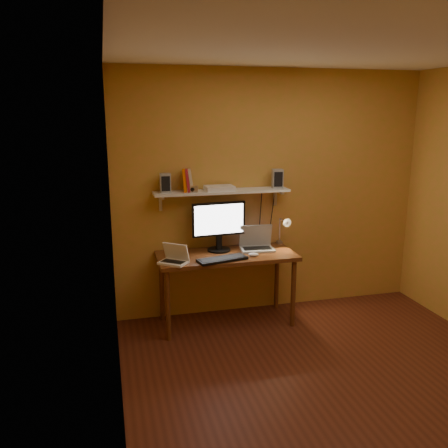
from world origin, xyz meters
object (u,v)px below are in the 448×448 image
object	(u,v)px
monitor	(219,224)
keyboard	(222,259)
mouse	(254,255)
desk_lamp	(284,227)
wall_shelf	(222,192)
desk	(227,262)
laptop	(256,243)
router	(219,188)
netbook	(174,258)
shelf_camera	(193,189)
speaker_right	(277,179)
speaker_left	(165,183)

from	to	relation	value
monitor	keyboard	world-z (taller)	monitor
mouse	desk_lamp	distance (m)	0.53
monitor	desk_lamp	xyz separation A→B (m)	(0.71, -0.01, -0.08)
wall_shelf	keyboard	distance (m)	0.72
keyboard	desk_lamp	distance (m)	0.84
desk	wall_shelf	distance (m)	0.72
laptop	desk_lamp	bearing A→B (deg)	10.14
router	laptop	bearing A→B (deg)	-12.14
keyboard	mouse	world-z (taller)	mouse
router	monitor	bearing A→B (deg)	-109.49
monitor	netbook	distance (m)	0.63
keyboard	shelf_camera	xyz separation A→B (m)	(-0.22, 0.32, 0.64)
keyboard	router	xyz separation A→B (m)	(0.06, 0.38, 0.64)
desk_lamp	speaker_right	distance (m)	0.52
desk	mouse	world-z (taller)	mouse
wall_shelf	desk_lamp	distance (m)	0.77
speaker_left	speaker_right	distance (m)	1.18
speaker_left	speaker_right	xyz separation A→B (m)	(1.18, -0.00, 0.00)
laptop	speaker_right	world-z (taller)	speaker_right
laptop	mouse	xyz separation A→B (m)	(-0.11, -0.24, -0.05)
netbook	shelf_camera	bearing A→B (deg)	87.92
laptop	mouse	world-z (taller)	laptop
laptop	mouse	bearing A→B (deg)	-108.01
keyboard	mouse	xyz separation A→B (m)	(0.34, 0.06, 0.01)
monitor	laptop	size ratio (longest dim) A/B	1.55
speaker_left	wall_shelf	bearing A→B (deg)	1.80
netbook	speaker_left	distance (m)	0.76
monitor	desk_lamp	bearing A→B (deg)	-5.94
wall_shelf	netbook	xyz separation A→B (m)	(-0.55, -0.35, -0.56)
keyboard	speaker_left	distance (m)	0.94
wall_shelf	speaker_right	xyz separation A→B (m)	(0.60, 0.01, 0.11)
desk_lamp	shelf_camera	distance (m)	1.07
desk	shelf_camera	world-z (taller)	shelf_camera
netbook	speaker_right	size ratio (longest dim) A/B	1.61
speaker_right	mouse	bearing A→B (deg)	-126.43
laptop	desk_lamp	distance (m)	0.34
keyboard	shelf_camera	world-z (taller)	shelf_camera
monitor	mouse	distance (m)	0.48
mouse	router	distance (m)	0.76
wall_shelf	keyboard	xyz separation A→B (m)	(-0.09, -0.39, -0.60)
monitor	mouse	world-z (taller)	monitor
mouse	router	xyz separation A→B (m)	(-0.27, 0.32, 0.63)
speaker_right	netbook	bearing A→B (deg)	-152.83
netbook	wall_shelf	bearing A→B (deg)	70.27
wall_shelf	monitor	xyz separation A→B (m)	(-0.05, -0.05, -0.32)
desk_lamp	speaker_left	bearing A→B (deg)	176.38
netbook	router	bearing A→B (deg)	70.89
keyboard	router	world-z (taller)	router
desk_lamp	router	distance (m)	0.82
desk	netbook	distance (m)	0.59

